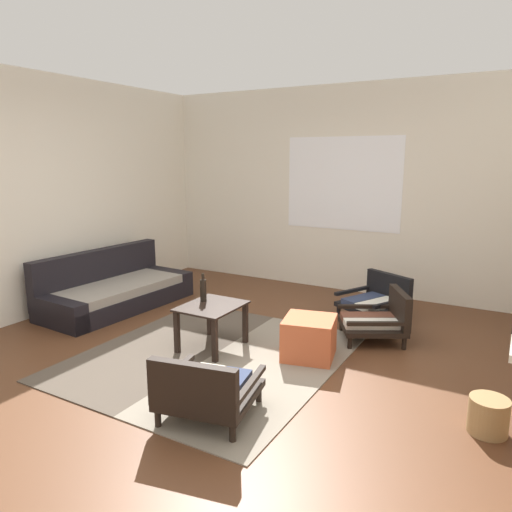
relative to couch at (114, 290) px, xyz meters
name	(u,v)px	position (x,y,z in m)	size (l,w,h in m)	color
ground_plane	(214,374)	(2.09, -0.91, -0.20)	(7.80, 7.80, 0.00)	#56331E
far_wall_with_window	(344,190)	(2.09, 2.15, 1.15)	(5.60, 0.13, 2.70)	silver
side_wall_left	(29,197)	(-0.57, -0.61, 1.15)	(0.12, 6.60, 2.70)	silver
area_rug	(212,356)	(1.87, -0.63, -0.20)	(2.17, 2.40, 0.01)	#4C4238
couch	(114,290)	(0.00, 0.00, 0.00)	(0.90, 1.86, 0.67)	black
coffee_table	(212,314)	(1.76, -0.47, 0.14)	(0.50, 0.60, 0.43)	black
armchair_by_window	(377,299)	(2.87, 1.15, 0.02)	(0.81, 0.80, 0.49)	black
armchair_striped_foreground	(206,390)	(2.45, -1.52, 0.02)	(0.73, 0.72, 0.50)	black
armchair_corner	(379,319)	(3.08, 0.52, 0.02)	(0.79, 0.78, 0.50)	black
ottoman_orange	(309,338)	(2.64, -0.21, -0.02)	(0.44, 0.44, 0.37)	#BC5633
glass_bottle	(203,290)	(1.62, -0.40, 0.34)	(0.06, 0.06, 0.27)	black
wicker_basket	(488,416)	(4.14, -0.73, -0.08)	(0.25, 0.25, 0.24)	#9E7A4C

